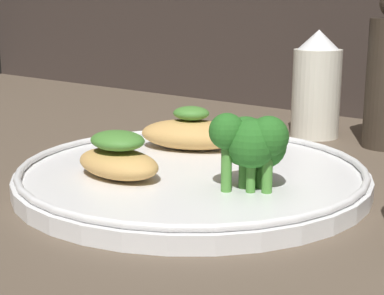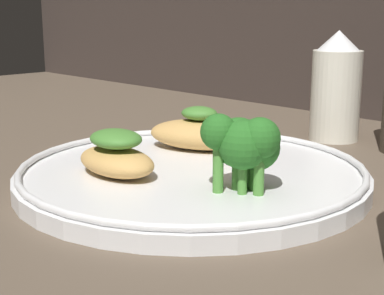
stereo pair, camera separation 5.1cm
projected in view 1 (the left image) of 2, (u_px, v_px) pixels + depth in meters
ground_plane at (192, 190)px, 52.25cm from camera, size 180.00×180.00×1.00cm
plate at (192, 174)px, 51.90cm from camera, size 30.88×30.88×2.00cm
grilled_meat_front at (118, 158)px, 49.02cm from camera, size 8.20×4.90×3.97cm
grilled_meat_middle at (191, 133)px, 58.98cm from camera, size 11.78×9.63×4.33cm
broccoli_bunch at (252, 142)px, 45.31cm from camera, size 5.59×5.77×6.18cm
sauce_bottle at (316, 86)px, 69.97cm from camera, size 5.74×5.74×12.77cm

